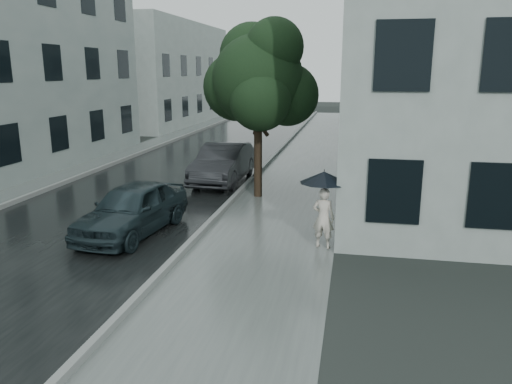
% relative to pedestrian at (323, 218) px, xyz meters
% --- Properties ---
extents(ground, '(120.00, 120.00, 0.00)m').
position_rel_pedestrian_xyz_m(ground, '(-1.70, -1.85, -0.77)').
color(ground, black).
rests_on(ground, ground).
extents(sidewalk, '(3.50, 60.00, 0.01)m').
position_rel_pedestrian_xyz_m(sidewalk, '(-1.45, 10.15, -0.76)').
color(sidewalk, slate).
rests_on(sidewalk, ground).
extents(kerb_near, '(0.15, 60.00, 0.15)m').
position_rel_pedestrian_xyz_m(kerb_near, '(-3.27, 10.15, -0.69)').
color(kerb_near, slate).
rests_on(kerb_near, ground).
extents(asphalt_road, '(6.85, 60.00, 0.00)m').
position_rel_pedestrian_xyz_m(asphalt_road, '(-6.78, 10.15, -0.77)').
color(asphalt_road, black).
rests_on(asphalt_road, ground).
extents(kerb_far, '(0.15, 60.00, 0.15)m').
position_rel_pedestrian_xyz_m(kerb_far, '(-10.27, 10.15, -0.69)').
color(kerb_far, slate).
rests_on(kerb_far, ground).
extents(sidewalk_far, '(1.70, 60.00, 0.01)m').
position_rel_pedestrian_xyz_m(sidewalk_far, '(-11.20, 10.15, -0.76)').
color(sidewalk_far, '#4C5451').
rests_on(sidewalk_far, ground).
extents(building_near, '(7.02, 36.00, 9.00)m').
position_rel_pedestrian_xyz_m(building_near, '(3.77, 17.65, 3.73)').
color(building_near, '#93A09B').
rests_on(building_near, ground).
extents(building_far_b, '(7.02, 18.00, 8.00)m').
position_rel_pedestrian_xyz_m(building_far_b, '(-15.47, 28.15, 3.23)').
color(building_far_b, '#93A09B').
rests_on(building_far_b, ground).
extents(pedestrian, '(0.62, 0.48, 1.52)m').
position_rel_pedestrian_xyz_m(pedestrian, '(0.00, 0.00, 0.00)').
color(pedestrian, beige).
rests_on(pedestrian, sidewalk).
extents(umbrella, '(1.39, 1.39, 1.04)m').
position_rel_pedestrian_xyz_m(umbrella, '(-0.02, 0.04, 1.01)').
color(umbrella, black).
rests_on(umbrella, ground).
extents(street_tree, '(3.99, 3.63, 5.96)m').
position_rel_pedestrian_xyz_m(street_tree, '(-2.56, 4.89, 3.24)').
color(street_tree, '#332619').
rests_on(street_tree, ground).
extents(lamp_post, '(0.83, 0.42, 4.65)m').
position_rel_pedestrian_xyz_m(lamp_post, '(-3.31, 7.43, 1.91)').
color(lamp_post, black).
rests_on(lamp_post, ground).
extents(car_near, '(2.09, 4.22, 1.38)m').
position_rel_pedestrian_xyz_m(car_near, '(-5.08, 0.10, -0.07)').
color(car_near, '#1A282C').
rests_on(car_near, ground).
extents(car_far, '(1.71, 4.60, 1.50)m').
position_rel_pedestrian_xyz_m(car_far, '(-4.33, 6.78, -0.01)').
color(car_far, '#232528').
rests_on(car_far, ground).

